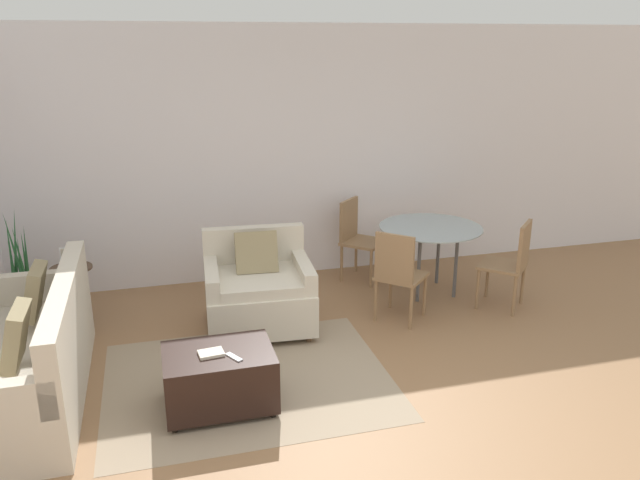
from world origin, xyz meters
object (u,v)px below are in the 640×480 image
Objects in this scene: book_stack at (211,353)px; couch at (28,362)px; dining_chair_near_right at (512,259)px; tv_remote_primary at (234,357)px; dining_chair_near_left at (398,271)px; potted_plant at (24,298)px; dining_chair_far_left at (357,234)px; picture_frame at (69,258)px; ottoman at (219,377)px; side_table at (73,284)px; armchair at (258,291)px; dining_table at (430,234)px.

couch is at bearing 158.09° from book_stack.
book_stack is at bearing -161.11° from dining_chair_near_right.
tv_remote_primary is 0.17× the size of dining_chair_near_left.
couch is 1.78× the size of potted_plant.
dining_chair_near_right is at bearing -45.00° from dining_chair_far_left.
tv_remote_primary is at bearing -49.50° from potted_plant.
picture_frame is 2.98m from dining_chair_far_left.
ottoman is at bearing -57.89° from picture_frame.
side_table is 0.61× the size of dining_chair_far_left.
dining_chair_far_left is at bearing 7.56° from picture_frame.
dining_chair_near_right is at bearing -10.43° from potted_plant.
armchair is at bearing 169.24° from dining_chair_near_left.
tv_remote_primary is at bearing -146.26° from dining_chair_near_left.
couch reaches higher than tv_remote_primary.
picture_frame is (-1.10, 1.86, 0.19)m from book_stack.
book_stack is 0.17m from tv_remote_primary.
potted_plant is at bearing 100.14° from couch.
dining_chair_near_right reaches higher than dining_table.
armchair is at bearing -18.94° from picture_frame.
armchair is 0.95× the size of dining_table.
dining_chair_far_left is (3.39, 0.36, 0.24)m from potted_plant.
dining_chair_near_left and dining_chair_near_right have the same top height.
ottoman is 2.87m from dining_chair_far_left.
ottoman is at bearing -150.47° from dining_chair_near_left.
ottoman is at bearing -161.27° from dining_chair_near_right.
ottoman is 0.87× the size of dining_chair_far_left.
armchair reaches higher than tv_remote_primary.
dining_chair_near_left reaches higher than side_table.
picture_frame is at bearing 81.60° from couch.
dining_table is at bearing 37.05° from tv_remote_primary.
couch is 3.20m from dining_chair_near_left.
armchair is at bearing -18.95° from side_table.
dining_chair_far_left reaches higher than side_table.
armchair reaches higher than couch.
picture_frame is (-1.25, 1.95, 0.20)m from tv_remote_primary.
dining_chair_near_right is (4.16, -0.82, -0.13)m from picture_frame.
ottoman is 0.74× the size of dining_table.
dining_table is at bearing 16.73° from couch.
couch is at bearing -157.60° from armchair.
book_stack is 0.21× the size of dining_chair_near_left.
couch is 1.90× the size of dining_table.
ottoman is 0.87× the size of dining_chair_near_left.
dining_chair_near_left is at bearing 9.45° from couch.
tv_remote_primary is at bearing -57.35° from side_table.
couch is at bearing -173.14° from dining_chair_near_right.
ottoman is 2.93m from dining_table.
side_table is (0.20, 1.34, 0.08)m from couch.
dining_chair_near_left is at bearing -90.00° from dining_chair_far_left.
picture_frame is at bearing 164.54° from dining_chair_near_left.
ottoman is 2.20m from picture_frame.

